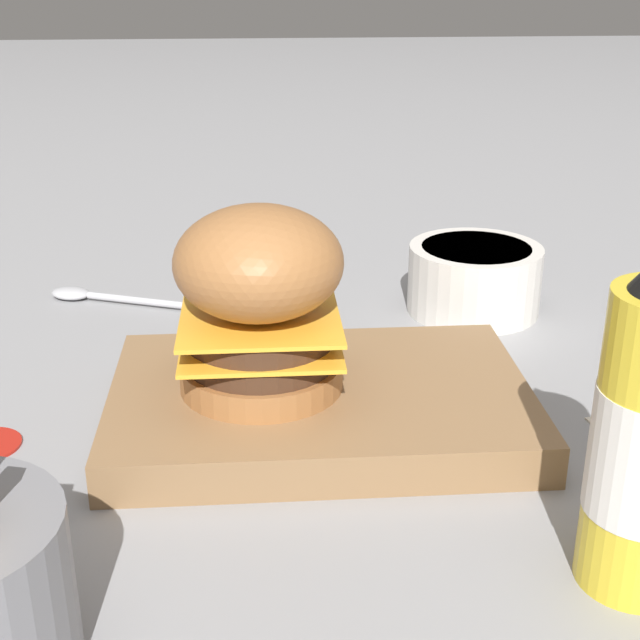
# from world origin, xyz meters

# --- Properties ---
(ground_plane) EXTENTS (6.00, 6.00, 0.00)m
(ground_plane) POSITION_xyz_m (0.00, 0.00, 0.00)
(ground_plane) COLOR gray
(serving_board) EXTENTS (0.30, 0.20, 0.03)m
(serving_board) POSITION_xyz_m (-0.04, 0.02, 0.02)
(serving_board) COLOR olive
(serving_board) RESTS_ON ground_plane
(burger) EXTENTS (0.12, 0.12, 0.13)m
(burger) POSITION_xyz_m (-0.08, 0.02, 0.10)
(burger) COLOR #9E6638
(burger) RESTS_ON serving_board
(side_bowl) EXTENTS (0.12, 0.12, 0.06)m
(side_bowl) POSITION_xyz_m (0.12, 0.22, 0.03)
(side_bowl) COLOR silver
(side_bowl) RESTS_ON ground_plane
(spoon) EXTENTS (0.18, 0.08, 0.01)m
(spoon) POSITION_xyz_m (-0.23, 0.27, 0.01)
(spoon) COLOR #B2B2B7
(spoon) RESTS_ON ground_plane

